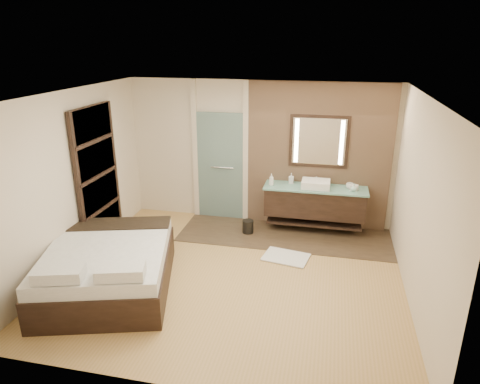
% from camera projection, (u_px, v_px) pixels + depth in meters
% --- Properties ---
extents(floor, '(5.00, 5.00, 0.00)m').
position_uv_depth(floor, '(232.00, 276.00, 6.47)').
color(floor, '#AF8849').
rests_on(floor, ground).
extents(tile_strip, '(3.80, 1.30, 0.01)m').
position_uv_depth(tile_strip, '(284.00, 235.00, 7.81)').
color(tile_strip, '#38281E').
rests_on(tile_strip, floor).
extents(stone_wall, '(2.60, 0.08, 2.70)m').
position_uv_depth(stone_wall, '(318.00, 157.00, 7.82)').
color(stone_wall, tan).
rests_on(stone_wall, floor).
extents(vanity, '(1.85, 0.55, 0.88)m').
position_uv_depth(vanity, '(315.00, 202.00, 7.81)').
color(vanity, black).
rests_on(vanity, stone_wall).
extents(mirror_unit, '(1.06, 0.04, 0.96)m').
position_uv_depth(mirror_unit, '(319.00, 142.00, 7.67)').
color(mirror_unit, black).
rests_on(mirror_unit, stone_wall).
extents(frosted_door, '(1.10, 0.12, 2.70)m').
position_uv_depth(frosted_door, '(220.00, 162.00, 8.25)').
color(frosted_door, '#9DC7C1').
rests_on(frosted_door, floor).
extents(shoji_partition, '(0.06, 1.20, 2.40)m').
position_uv_depth(shoji_partition, '(98.00, 178.00, 7.09)').
color(shoji_partition, black).
rests_on(shoji_partition, floor).
extents(bed, '(2.19, 2.47, 0.80)m').
position_uv_depth(bed, '(109.00, 267.00, 6.06)').
color(bed, black).
rests_on(bed, floor).
extents(bath_mat, '(0.80, 0.62, 0.02)m').
position_uv_depth(bath_mat, '(286.00, 257.00, 7.00)').
color(bath_mat, white).
rests_on(bath_mat, floor).
extents(waste_bin, '(0.25, 0.25, 0.25)m').
position_uv_depth(waste_bin, '(248.00, 227.00, 7.87)').
color(waste_bin, black).
rests_on(waste_bin, floor).
extents(tissue_box, '(0.15, 0.15, 0.10)m').
position_uv_depth(tissue_box, '(354.00, 188.00, 7.53)').
color(tissue_box, silver).
rests_on(tissue_box, vanity).
extents(soap_bottle_a, '(0.10, 0.10, 0.22)m').
position_uv_depth(soap_bottle_a, '(271.00, 180.00, 7.77)').
color(soap_bottle_a, white).
rests_on(soap_bottle_a, vanity).
extents(soap_bottle_b, '(0.09, 0.09, 0.19)m').
position_uv_depth(soap_bottle_b, '(291.00, 178.00, 7.89)').
color(soap_bottle_b, '#B2B2B2').
rests_on(soap_bottle_b, vanity).
extents(soap_bottle_c, '(0.11, 0.11, 0.13)m').
position_uv_depth(soap_bottle_c, '(354.00, 188.00, 7.49)').
color(soap_bottle_c, silver).
rests_on(soap_bottle_c, vanity).
extents(cup, '(0.16, 0.16, 0.10)m').
position_uv_depth(cup, '(350.00, 186.00, 7.63)').
color(cup, white).
rests_on(cup, vanity).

